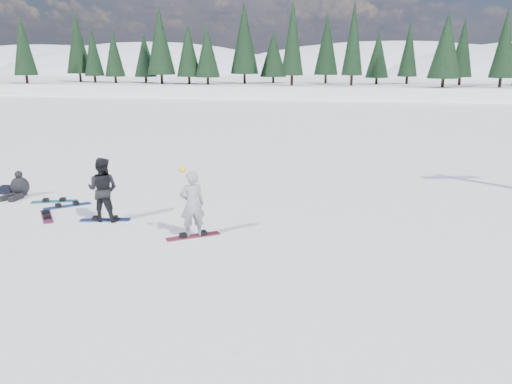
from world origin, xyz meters
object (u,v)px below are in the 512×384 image
snowboarder_woman (192,204)px  snowboard_loose_b (47,216)px  snowboarder_man (103,189)px  seated_rider (19,187)px  gear_bag (7,190)px  snowboard_loose_c (55,201)px  snowboard_loose_a (67,206)px

snowboarder_woman → snowboard_loose_b: snowboarder_woman is taller
snowboarder_man → seated_rider: snowboarder_man is taller
seated_rider → gear_bag: size_ratio=2.56×
snowboarder_man → seated_rider: size_ratio=1.69×
seated_rider → snowboard_loose_c: size_ratio=0.77×
seated_rider → snowboard_loose_a: seated_rider is taller
gear_bag → snowboard_loose_a: (3.03, -1.06, -0.14)m
gear_bag → snowboard_loose_c: 2.38m
snowboarder_man → gear_bag: snowboarder_man is taller
snowboarder_man → gear_bag: 5.50m
snowboarder_man → snowboard_loose_b: 2.17m
snowboard_loose_a → snowboard_loose_c: bearing=108.9°
snowboarder_man → gear_bag: (-4.97, 2.20, -0.82)m
snowboarder_woman → snowboard_loose_c: size_ratio=1.34×
snowboard_loose_c → snowboard_loose_a: size_ratio=1.00×
snowboarder_man → snowboard_loose_c: 3.25m
snowboarder_woman → snowboarder_man: 3.20m
snowboarder_woman → snowboard_loose_c: 6.32m
snowboard_loose_b → snowboard_loose_a: same height
snowboard_loose_c → snowboard_loose_b: (0.73, -1.58, 0.00)m
seated_rider → snowboard_loose_b: seated_rider is taller
snowboarder_woman → snowboard_loose_b: 5.18m
snowboard_loose_b → snowboard_loose_a: (0.00, 1.16, 0.00)m
snowboarder_woman → snowboard_loose_c: snowboarder_woman is taller
seated_rider → snowboard_loose_c: seated_rider is taller
snowboarder_woman → snowboard_loose_a: size_ratio=1.34×
snowboarder_man → snowboard_loose_c: (-2.68, 1.56, -0.96)m
gear_bag → snowboard_loose_b: 3.76m
snowboarder_man → seated_rider: (-4.27, 1.94, -0.61)m
snowboarder_woman → seated_rider: 7.90m
snowboarder_woman → snowboarder_man: snowboarder_woman is taller
snowboarder_man → snowboard_loose_a: snowboarder_man is taller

